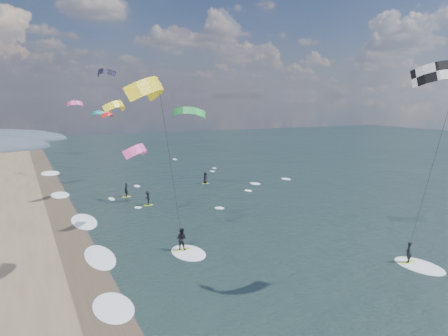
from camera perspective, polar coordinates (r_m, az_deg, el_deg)
name	(u,v)px	position (r m, az deg, el deg)	size (l,w,h in m)	color
ground	(325,311)	(28.14, 13.10, -17.79)	(260.00, 260.00, 0.00)	black
wet_sand_strip	(92,284)	(32.24, -16.87, -14.31)	(3.00, 240.00, 0.00)	#382D23
kitesurfer_near_b	(168,142)	(30.35, -7.33, 3.44)	(6.96, 9.49, 14.50)	#B6CB23
far_kitesurfers	(163,189)	(56.80, -7.92, -2.79)	(13.63, 10.02, 1.78)	#B6CB23
bg_kite_field	(120,104)	(69.36, -13.40, 8.17)	(11.65, 62.41, 9.80)	#D83F8C
shoreline_surf	(98,258)	(36.77, -16.15, -11.28)	(2.40, 79.40, 0.11)	white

